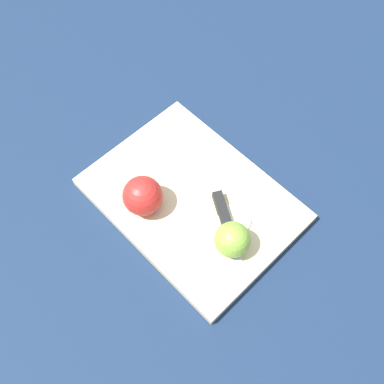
# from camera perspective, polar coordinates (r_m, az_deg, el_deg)

# --- Properties ---
(ground_plane) EXTENTS (4.00, 4.00, 0.00)m
(ground_plane) POSITION_cam_1_polar(r_m,az_deg,el_deg) (0.89, 0.00, -1.27)
(ground_plane) COLOR #14233D
(cutting_board) EXTENTS (0.42, 0.33, 0.02)m
(cutting_board) POSITION_cam_1_polar(r_m,az_deg,el_deg) (0.88, 0.00, -0.96)
(cutting_board) COLOR #D1B789
(cutting_board) RESTS_ON ground_plane
(apple_half_left) EXTENTS (0.08, 0.08, 0.08)m
(apple_half_left) POSITION_cam_1_polar(r_m,az_deg,el_deg) (0.84, -6.29, -0.47)
(apple_half_left) COLOR red
(apple_half_left) RESTS_ON cutting_board
(apple_half_right) EXTENTS (0.07, 0.07, 0.07)m
(apple_half_right) POSITION_cam_1_polar(r_m,az_deg,el_deg) (0.80, 5.15, -6.05)
(apple_half_right) COLOR olive
(apple_half_right) RESTS_ON cutting_board
(knife) EXTENTS (0.16, 0.08, 0.02)m
(knife) POSITION_cam_1_polar(r_m,az_deg,el_deg) (0.85, 4.04, -2.99)
(knife) COLOR silver
(knife) RESTS_ON cutting_board
(apple_slice) EXTENTS (0.06, 0.06, 0.00)m
(apple_slice) POSITION_cam_1_polar(r_m,az_deg,el_deg) (0.85, 5.41, -3.48)
(apple_slice) COLOR beige
(apple_slice) RESTS_ON cutting_board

